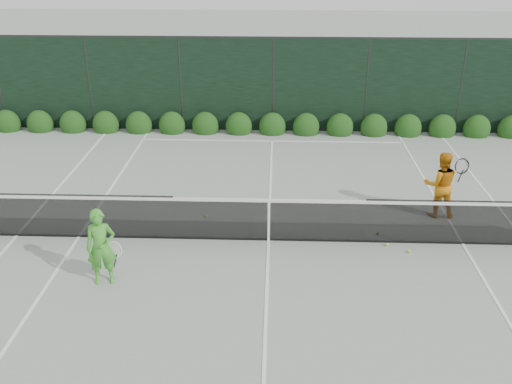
{
  "coord_description": "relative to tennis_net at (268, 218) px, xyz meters",
  "views": [
    {
      "loc": [
        0.13,
        -10.68,
        6.01
      ],
      "look_at": [
        -0.28,
        0.3,
        1.0
      ],
      "focal_mm": 40.0,
      "sensor_mm": 36.0,
      "label": 1
    }
  ],
  "objects": [
    {
      "name": "player_man",
      "position": [
        3.91,
        1.35,
        0.25
      ],
      "size": [
        0.89,
        0.62,
        1.56
      ],
      "rotation": [
        0.0,
        0.0,
        3.11
      ],
      "color": "orange",
      "rests_on": "ground"
    },
    {
      "name": "hedge_row",
      "position": [
        0.02,
        7.15,
        -0.3
      ],
      "size": [
        31.66,
        0.65,
        0.94
      ],
      "color": "#153A0F",
      "rests_on": "ground"
    },
    {
      "name": "player_woman",
      "position": [
        -3.03,
        -1.69,
        0.21
      ],
      "size": [
        0.66,
        0.47,
        1.49
      ],
      "rotation": [
        0.0,
        0.0,
        0.24
      ],
      "color": "green",
      "rests_on": "ground"
    },
    {
      "name": "ground",
      "position": [
        0.02,
        0.0,
        -0.53
      ],
      "size": [
        80.0,
        80.0,
        0.0
      ],
      "primitive_type": "plane",
      "color": "gray",
      "rests_on": "ground"
    },
    {
      "name": "tennis_balls",
      "position": [
        1.59,
        0.21,
        -0.5
      ],
      "size": [
        4.45,
        1.51,
        0.07
      ],
      "color": "#ACDE31",
      "rests_on": "ground"
    },
    {
      "name": "tennis_net",
      "position": [
        0.0,
        0.0,
        0.0
      ],
      "size": [
        12.9,
        0.1,
        1.07
      ],
      "color": "#10311C",
      "rests_on": "ground"
    },
    {
      "name": "court_lines",
      "position": [
        0.02,
        0.0,
        -0.53
      ],
      "size": [
        11.03,
        23.83,
        0.01
      ],
      "color": "white",
      "rests_on": "ground"
    },
    {
      "name": "windscreen_fence",
      "position": [
        0.02,
        -2.71,
        0.98
      ],
      "size": [
        32.0,
        21.07,
        3.06
      ],
      "color": "black",
      "rests_on": "ground"
    }
  ]
}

